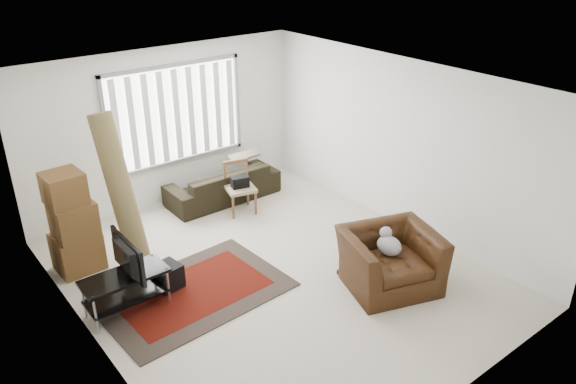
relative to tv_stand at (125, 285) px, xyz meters
name	(u,v)px	position (x,y,z in m)	size (l,w,h in m)	color
room	(251,146)	(1.98, 0.03, 1.38)	(6.00, 6.02, 2.71)	beige
persian_rug	(193,292)	(0.83, -0.19, -0.37)	(2.49, 1.72, 0.02)	black
tv_stand	(125,285)	(0.00, 0.00, 0.00)	(1.06, 0.48, 0.53)	black
tv	(121,258)	(0.00, 0.00, 0.39)	(0.86, 0.11, 0.49)	black
subwoofer	(168,276)	(0.62, 0.12, -0.19)	(0.34, 0.34, 0.34)	black
moving_boxes	(73,226)	(-0.14, 1.34, 0.31)	(0.63, 0.58, 1.48)	brown
white_flatpack	(82,240)	(0.00, 1.50, -0.03)	(0.54, 0.08, 0.69)	silver
rolled_rug	(121,191)	(0.52, 1.12, 0.73)	(0.33, 0.33, 2.21)	brown
sofa	(222,179)	(2.68, 1.97, 0.00)	(2.01, 0.87, 0.77)	black
side_chair	(240,185)	(2.65, 1.38, 0.10)	(0.58, 0.58, 0.88)	#857157
armchair	(390,256)	(3.01, -1.68, 0.07)	(1.49, 1.40, 0.90)	#311A0A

